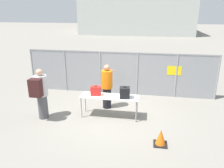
% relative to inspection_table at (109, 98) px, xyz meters
% --- Properties ---
extents(ground_plane, '(120.00, 120.00, 0.00)m').
position_rel_inspection_table_xyz_m(ground_plane, '(-0.02, 0.11, -0.73)').
color(ground_plane, gray).
extents(fence_section, '(8.53, 0.07, 1.96)m').
position_rel_inspection_table_xyz_m(fence_section, '(-0.00, 2.37, 0.30)').
color(fence_section, gray).
rests_on(fence_section, ground_plane).
extents(inspection_table, '(2.08, 0.62, 0.79)m').
position_rel_inspection_table_xyz_m(inspection_table, '(0.00, 0.00, 0.00)').
color(inspection_table, silver).
rests_on(inspection_table, ground_plane).
extents(suitcase_red, '(0.36, 0.27, 0.35)m').
position_rel_inspection_table_xyz_m(suitcase_red, '(-0.50, 0.02, 0.23)').
color(suitcase_red, red).
rests_on(suitcase_red, inspection_table).
extents(suitcase_black, '(0.38, 0.35, 0.41)m').
position_rel_inspection_table_xyz_m(suitcase_black, '(0.55, -0.05, 0.26)').
color(suitcase_black, black).
rests_on(suitcase_black, inspection_table).
extents(traveler_hooded, '(0.45, 0.70, 1.81)m').
position_rel_inspection_table_xyz_m(traveler_hooded, '(-2.32, -0.57, 0.27)').
color(traveler_hooded, '#4C4C51').
rests_on(traveler_hooded, ground_plane).
extents(security_worker_near, '(0.43, 0.43, 1.75)m').
position_rel_inspection_table_xyz_m(security_worker_near, '(-0.24, 0.75, 0.17)').
color(security_worker_near, black).
rests_on(security_worker_near, ground_plane).
extents(utility_trailer, '(4.11, 2.01, 0.73)m').
position_rel_inspection_table_xyz_m(utility_trailer, '(2.28, 4.70, -0.31)').
color(utility_trailer, '#4C6B47').
rests_on(utility_trailer, ground_plane).
extents(distant_hangar, '(17.78, 13.32, 6.28)m').
position_rel_inspection_table_xyz_m(distant_hangar, '(-1.12, 33.20, 2.41)').
color(distant_hangar, '#B2B7B2').
rests_on(distant_hangar, ground_plane).
extents(traffic_cone, '(0.39, 0.39, 0.49)m').
position_rel_inspection_table_xyz_m(traffic_cone, '(1.77, -1.50, -0.51)').
color(traffic_cone, black).
rests_on(traffic_cone, ground_plane).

